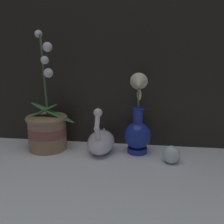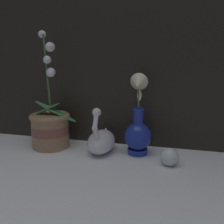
# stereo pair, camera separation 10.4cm
# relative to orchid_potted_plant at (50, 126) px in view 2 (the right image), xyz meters

# --- Properties ---
(ground_plane) EXTENTS (2.80, 2.80, 0.00)m
(ground_plane) POSITION_rel_orchid_potted_plant_xyz_m (0.25, -0.12, -0.09)
(ground_plane) COLOR white
(window_backdrop) EXTENTS (2.80, 0.03, 1.20)m
(window_backdrop) POSITION_rel_orchid_potted_plant_xyz_m (0.25, 0.12, 0.51)
(window_backdrop) COLOR black
(window_backdrop) RESTS_ON ground_plane
(orchid_potted_plant) EXTENTS (0.23, 0.17, 0.49)m
(orchid_potted_plant) POSITION_rel_orchid_potted_plant_xyz_m (0.00, 0.00, 0.00)
(orchid_potted_plant) COLOR #9E7556
(orchid_potted_plant) RESTS_ON ground_plane
(swan_figurine) EXTENTS (0.11, 0.20, 0.20)m
(swan_figurine) POSITION_rel_orchid_potted_plant_xyz_m (0.23, -0.01, -0.04)
(swan_figurine) COLOR white
(swan_figurine) RESTS_ON ground_plane
(blue_vase) EXTENTS (0.11, 0.12, 0.33)m
(blue_vase) POSITION_rel_orchid_potted_plant_xyz_m (0.38, 0.01, 0.01)
(blue_vase) COLOR navy
(blue_vase) RESTS_ON ground_plane
(glass_sphere) EXTENTS (0.07, 0.07, 0.07)m
(glass_sphere) POSITION_rel_orchid_potted_plant_xyz_m (0.51, -0.07, -0.06)
(glass_sphere) COLOR silver
(glass_sphere) RESTS_ON ground_plane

